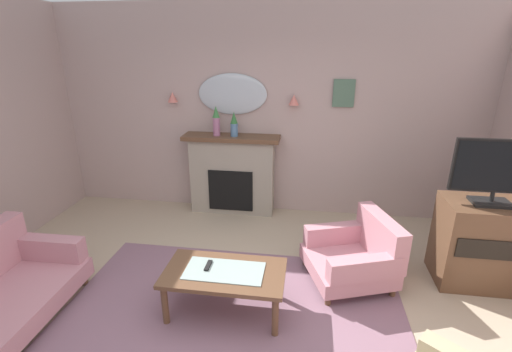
# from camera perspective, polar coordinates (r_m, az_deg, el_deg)

# --- Properties ---
(floor) EXTENTS (6.92, 6.40, 0.10)m
(floor) POSITION_cam_1_polar(r_m,az_deg,el_deg) (3.42, -5.01, -25.28)
(floor) COLOR tan
(floor) RESTS_ON ground
(wall_back) EXTENTS (6.92, 0.10, 2.90)m
(wall_back) POSITION_cam_1_polar(r_m,az_deg,el_deg) (5.19, 1.50, 9.90)
(wall_back) COLOR #B29993
(wall_back) RESTS_ON ground
(patterned_rug) EXTENTS (3.20, 2.40, 0.01)m
(patterned_rug) POSITION_cam_1_polar(r_m,az_deg,el_deg) (3.52, -4.24, -22.36)
(patterned_rug) COLOR #7F5B6B
(patterned_rug) RESTS_ON ground
(fireplace) EXTENTS (1.36, 0.36, 1.16)m
(fireplace) POSITION_cam_1_polar(r_m,az_deg,el_deg) (5.28, -3.75, 0.14)
(fireplace) COLOR gray
(fireplace) RESTS_ON ground
(mantel_vase_centre) EXTENTS (0.10, 0.10, 0.41)m
(mantel_vase_centre) POSITION_cam_1_polar(r_m,az_deg,el_deg) (5.08, -6.26, 8.62)
(mantel_vase_centre) COLOR #9E6084
(mantel_vase_centre) RESTS_ON fireplace
(mantel_vase_right) EXTENTS (0.10, 0.10, 0.34)m
(mantel_vase_right) POSITION_cam_1_polar(r_m,az_deg,el_deg) (5.04, -3.45, 8.10)
(mantel_vase_right) COLOR #4C7093
(mantel_vase_right) RESTS_ON fireplace
(wall_mirror) EXTENTS (0.96, 0.06, 0.56)m
(wall_mirror) POSITION_cam_1_polar(r_m,az_deg,el_deg) (5.14, -3.71, 12.69)
(wall_mirror) COLOR #B2BCC6
(wall_sconce_left) EXTENTS (0.14, 0.14, 0.14)m
(wall_sconce_left) POSITION_cam_1_polar(r_m,az_deg,el_deg) (5.35, -12.96, 11.97)
(wall_sconce_left) COLOR #D17066
(wall_sconce_right) EXTENTS (0.14, 0.14, 0.14)m
(wall_sconce_right) POSITION_cam_1_polar(r_m,az_deg,el_deg) (4.99, 5.97, 11.81)
(wall_sconce_right) COLOR #D17066
(framed_picture) EXTENTS (0.28, 0.03, 0.36)m
(framed_picture) POSITION_cam_1_polar(r_m,az_deg,el_deg) (5.06, 13.60, 12.50)
(framed_picture) COLOR #4C6B56
(coffee_table) EXTENTS (1.10, 0.60, 0.45)m
(coffee_table) POSITION_cam_1_polar(r_m,az_deg,el_deg) (3.44, -4.95, -15.39)
(coffee_table) COLOR brown
(coffee_table) RESTS_ON ground
(tv_remote) EXTENTS (0.04, 0.16, 0.02)m
(tv_remote) POSITION_cam_1_polar(r_m,az_deg,el_deg) (3.48, -7.51, -13.77)
(tv_remote) COLOR black
(tv_remote) RESTS_ON coffee_table
(armchair_beside_couch) EXTENTS (1.04, 1.03, 0.71)m
(armchair_beside_couch) POSITION_cam_1_polar(r_m,az_deg,el_deg) (4.03, 15.53, -11.70)
(armchair_beside_couch) COLOR #B77A84
(armchair_beside_couch) RESTS_ON ground
(tv_cabinet) EXTENTS (0.80, 0.57, 0.90)m
(tv_cabinet) POSITION_cam_1_polar(r_m,az_deg,el_deg) (4.43, 31.65, -8.93)
(tv_cabinet) COLOR brown
(tv_cabinet) RESTS_ON ground
(tv_flatscreen) EXTENTS (0.84, 0.24, 0.65)m
(tv_flatscreen) POSITION_cam_1_polar(r_m,az_deg,el_deg) (4.13, 33.77, 0.71)
(tv_flatscreen) COLOR black
(tv_flatscreen) RESTS_ON tv_cabinet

